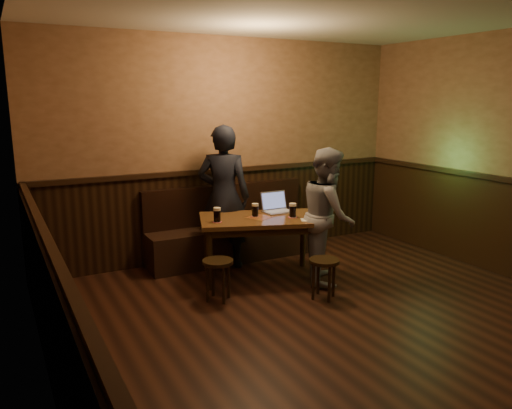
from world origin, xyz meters
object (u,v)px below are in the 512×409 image
at_px(bench, 231,235).
at_px(pint_right, 293,210).
at_px(person_grey, 328,215).
at_px(person_suit, 224,197).
at_px(laptop, 276,207).
at_px(pint_mid, 255,210).
at_px(stool_left, 218,268).
at_px(pub_table, 259,225).
at_px(stool_right, 324,267).
at_px(pint_left, 217,215).

xyz_separation_m(bench, pint_right, (0.34, -0.95, 0.48)).
distance_m(pint_right, person_grey, 0.40).
bearing_deg(person_grey, person_suit, 69.72).
height_order(laptop, person_grey, person_grey).
distance_m(pint_mid, person_suit, 0.54).
bearing_deg(bench, stool_left, -120.77).
xyz_separation_m(pint_right, person_grey, (0.30, -0.26, -0.04)).
height_order(pub_table, person_grey, person_grey).
bearing_deg(person_grey, stool_left, 118.87).
xyz_separation_m(stool_right, pint_left, (-0.80, 0.89, 0.46)).
bearing_deg(pint_left, stool_left, -113.63).
bearing_deg(person_grey, bench, 58.45).
height_order(laptop, person_suit, person_suit).
relative_size(pub_table, pint_mid, 9.81).
relative_size(stool_left, pint_left, 2.63).
bearing_deg(pint_mid, stool_left, -145.97).
distance_m(stool_left, person_grey, 1.40).
xyz_separation_m(bench, pub_table, (0.00, -0.77, 0.31)).
bearing_deg(bench, pint_mid, -91.76).
distance_m(stool_left, stool_right, 1.09).
height_order(bench, pub_table, bench).
distance_m(pint_left, person_grey, 1.24).
bearing_deg(stool_right, person_suit, 108.02).
bearing_deg(pub_table, person_grey, -14.88).
xyz_separation_m(pint_left, person_grey, (1.15, -0.46, -0.04)).
relative_size(pub_table, pint_left, 9.26).
bearing_deg(stool_left, pint_mid, 34.03).
bearing_deg(laptop, stool_left, -150.72).
relative_size(stool_left, laptop, 1.28).
bearing_deg(stool_right, person_grey, 50.93).
bearing_deg(laptop, stool_right, -91.17).
bearing_deg(stool_left, stool_right, -25.65).
bearing_deg(stool_right, stool_left, 154.35).
height_order(pub_table, person_suit, person_suit).
distance_m(bench, person_grey, 1.44).
xyz_separation_m(pub_table, laptop, (0.32, 0.16, 0.15)).
height_order(stool_left, person_grey, person_grey).
bearing_deg(stool_left, person_suit, 61.92).
bearing_deg(person_grey, pint_left, 98.72).
height_order(bench, person_grey, person_grey).
bearing_deg(stool_right, pub_table, 108.34).
bearing_deg(bench, pint_right, -70.54).
distance_m(pint_left, laptop, 0.84).
xyz_separation_m(stool_left, pint_right, (1.03, 0.22, 0.45)).
bearing_deg(pint_left, pub_table, -2.76).
bearing_deg(person_suit, bench, -97.51).
xyz_separation_m(stool_right, person_suit, (-0.47, 1.44, 0.53)).
bearing_deg(person_grey, pint_mid, 83.72).
distance_m(pint_left, pint_mid, 0.49).
bearing_deg(laptop, pub_table, -152.69).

